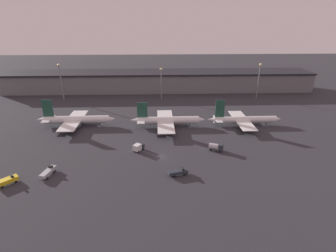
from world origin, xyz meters
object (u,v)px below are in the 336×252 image
(airplane_1, at_px, (167,120))
(airplane_0, at_px, (76,120))
(service_vehicle_2, at_px, (138,147))
(airplane_2, at_px, (244,120))
(service_vehicle_3, at_px, (48,172))
(service_vehicle_0, at_px, (178,172))
(service_vehicle_4, at_px, (216,147))
(service_vehicle_1, at_px, (7,181))

(airplane_1, bearing_deg, airplane_0, 176.46)
(service_vehicle_2, bearing_deg, airplane_2, -28.29)
(airplane_2, relative_size, service_vehicle_3, 5.05)
(service_vehicle_0, xyz_separation_m, service_vehicle_4, (17.12, 17.62, 0.54))
(airplane_0, distance_m, service_vehicle_2, 43.83)
(airplane_1, distance_m, service_vehicle_4, 32.93)
(service_vehicle_1, relative_size, service_vehicle_2, 1.20)
(airplane_1, relative_size, service_vehicle_1, 5.88)
(airplane_0, height_order, service_vehicle_0, airplane_0)
(service_vehicle_2, bearing_deg, airplane_0, 85.00)
(airplane_2, xyz_separation_m, service_vehicle_4, (-19.76, -26.99, -1.15))
(service_vehicle_1, height_order, service_vehicle_2, service_vehicle_2)
(airplane_0, height_order, service_vehicle_3, airplane_0)
(airplane_2, distance_m, service_vehicle_4, 33.47)
(service_vehicle_0, distance_m, service_vehicle_1, 57.17)
(service_vehicle_1, bearing_deg, service_vehicle_3, -20.21)
(airplane_2, distance_m, service_vehicle_0, 57.90)
(airplane_1, xyz_separation_m, service_vehicle_1, (-54.80, -47.55, -1.86))
(airplane_1, distance_m, service_vehicle_0, 44.31)
(service_vehicle_2, relative_size, service_vehicle_3, 0.71)
(airplane_1, relative_size, service_vehicle_4, 6.04)
(airplane_0, relative_size, service_vehicle_0, 5.50)
(airplane_2, bearing_deg, airplane_0, 178.14)
(airplane_0, relative_size, service_vehicle_2, 7.29)
(airplane_1, distance_m, service_vehicle_1, 72.58)
(airplane_1, relative_size, service_vehicle_0, 5.31)
(airplane_1, xyz_separation_m, service_vehicle_4, (19.39, -26.58, -1.43))
(airplane_2, bearing_deg, service_vehicle_1, -153.41)
(service_vehicle_0, distance_m, service_vehicle_2, 23.92)
(service_vehicle_3, bearing_deg, service_vehicle_0, -79.79)
(service_vehicle_4, bearing_deg, airplane_0, 177.26)
(service_vehicle_0, relative_size, service_vehicle_1, 1.11)
(service_vehicle_4, bearing_deg, service_vehicle_3, -144.62)
(service_vehicle_1, relative_size, service_vehicle_3, 0.85)
(airplane_0, height_order, service_vehicle_2, airplane_0)
(airplane_2, bearing_deg, service_vehicle_0, -130.03)
(airplane_1, xyz_separation_m, service_vehicle_3, (-43.33, -42.53, -1.95))
(service_vehicle_2, bearing_deg, service_vehicle_1, 152.60)
(airplane_1, bearing_deg, service_vehicle_1, -139.51)
(airplane_1, bearing_deg, service_vehicle_4, -54.35)
(service_vehicle_1, height_order, service_vehicle_3, service_vehicle_1)
(service_vehicle_3, height_order, service_vehicle_4, service_vehicle_4)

